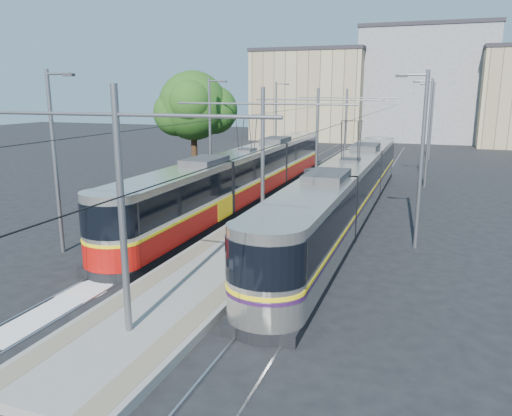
% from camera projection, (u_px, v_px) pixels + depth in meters
% --- Properties ---
extents(ground, '(160.00, 160.00, 0.00)m').
position_uv_depth(ground, '(192.00, 289.00, 18.31)').
color(ground, black).
rests_on(ground, ground).
extents(platform, '(4.00, 50.00, 0.30)m').
position_uv_depth(platform, '(306.00, 196.00, 33.85)').
color(platform, gray).
rests_on(platform, ground).
extents(tactile_strip_left, '(0.70, 50.00, 0.01)m').
position_uv_depth(tactile_strip_left, '(285.00, 192.00, 34.29)').
color(tactile_strip_left, gray).
rests_on(tactile_strip_left, platform).
extents(tactile_strip_right, '(0.70, 50.00, 0.01)m').
position_uv_depth(tactile_strip_right, '(327.00, 195.00, 33.34)').
color(tactile_strip_right, gray).
rests_on(tactile_strip_right, platform).
extents(rails, '(8.71, 70.00, 0.03)m').
position_uv_depth(rails, '(306.00, 198.00, 33.88)').
color(rails, gray).
rests_on(rails, ground).
extents(track_arrow, '(1.20, 5.00, 0.01)m').
position_uv_depth(track_arrow, '(55.00, 308.00, 16.74)').
color(track_arrow, silver).
rests_on(track_arrow, ground).
extents(tram_left, '(2.43, 31.75, 5.50)m').
position_uv_depth(tram_left, '(247.00, 174.00, 33.05)').
color(tram_left, black).
rests_on(tram_left, ground).
extents(tram_right, '(2.43, 31.61, 5.50)m').
position_uv_depth(tram_right, '(349.00, 186.00, 28.27)').
color(tram_right, black).
rests_on(tram_right, ground).
extents(catenary, '(9.20, 70.00, 7.00)m').
position_uv_depth(catenary, '(296.00, 135.00, 30.24)').
color(catenary, slate).
rests_on(catenary, platform).
extents(street_lamps, '(15.18, 38.22, 8.00)m').
position_uv_depth(street_lamps, '(320.00, 132.00, 36.59)').
color(street_lamps, slate).
rests_on(street_lamps, ground).
extents(shelter, '(0.81, 1.06, 2.09)m').
position_uv_depth(shelter, '(311.00, 184.00, 31.23)').
color(shelter, black).
rests_on(shelter, platform).
extents(tree, '(5.97, 5.52, 8.67)m').
position_uv_depth(tree, '(198.00, 107.00, 39.39)').
color(tree, '#382314').
rests_on(tree, ground).
extents(building_left, '(16.32, 12.24, 13.05)m').
position_uv_depth(building_left, '(312.00, 95.00, 75.08)').
color(building_left, tan).
rests_on(building_left, ground).
extents(building_centre, '(18.36, 14.28, 16.05)m').
position_uv_depth(building_centre, '(425.00, 84.00, 73.15)').
color(building_centre, gray).
rests_on(building_centre, ground).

